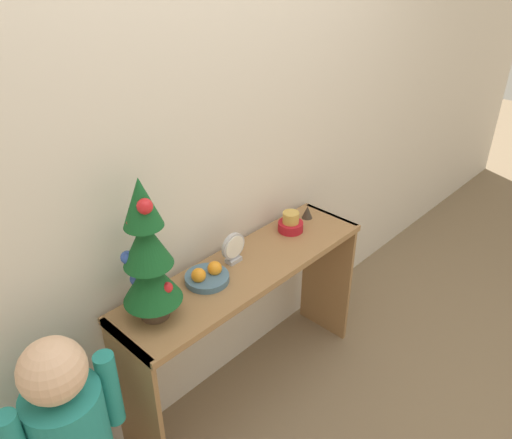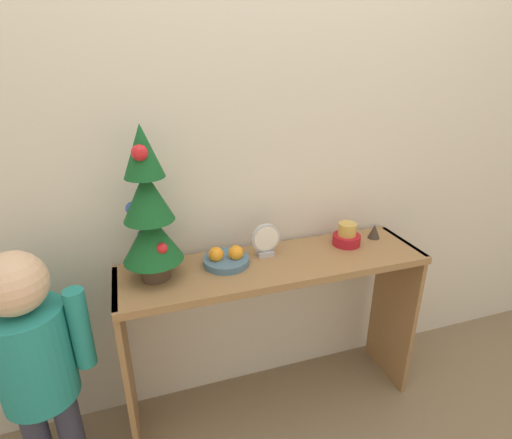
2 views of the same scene
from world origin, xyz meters
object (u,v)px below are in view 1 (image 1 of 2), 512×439
(figurine, at_px, (307,212))
(child_figure, at_px, (70,430))
(fruit_bowl, at_px, (207,276))
(desk_clock, at_px, (233,248))
(mini_tree, at_px, (148,255))
(singing_bowl, at_px, (291,223))

(figurine, bearing_deg, child_figure, -174.35)
(fruit_bowl, height_order, child_figure, child_figure)
(desk_clock, height_order, child_figure, child_figure)
(mini_tree, bearing_deg, singing_bowl, 1.88)
(mini_tree, height_order, fruit_bowl, mini_tree)
(child_figure, bearing_deg, desk_clock, 8.44)
(singing_bowl, relative_size, figurine, 1.86)
(desk_clock, xyz_separation_m, child_figure, (-0.88, -0.13, -0.23))
(mini_tree, height_order, child_figure, mini_tree)
(mini_tree, xyz_separation_m, child_figure, (-0.43, -0.09, -0.43))
(singing_bowl, xyz_separation_m, child_figure, (-1.25, -0.12, -0.20))
(desk_clock, height_order, figurine, desk_clock)
(mini_tree, relative_size, figurine, 8.75)
(fruit_bowl, distance_m, desk_clock, 0.18)
(figurine, relative_size, child_figure, 0.07)
(mini_tree, relative_size, fruit_bowl, 3.12)
(singing_bowl, distance_m, figurine, 0.15)
(fruit_bowl, relative_size, figurine, 2.81)
(mini_tree, distance_m, child_figure, 0.62)
(singing_bowl, height_order, desk_clock, desk_clock)
(fruit_bowl, height_order, figurine, fruit_bowl)
(singing_bowl, bearing_deg, child_figure, -174.51)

